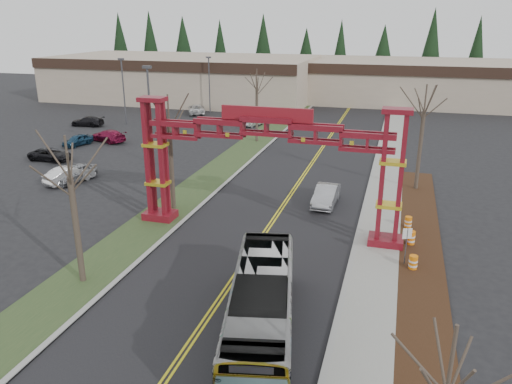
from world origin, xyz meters
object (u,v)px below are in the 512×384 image
at_px(parked_car_far_c, 87,121).
at_px(bare_tree_median_far, 257,88).
at_px(silver_sedan, 326,195).
at_px(light_pole_near, 150,108).
at_px(gateway_arch, 266,147).
at_px(barrel_north, 408,223).
at_px(parked_car_mid_b, 78,140).
at_px(light_pole_mid, 123,87).
at_px(parked_car_mid_a, 108,136).
at_px(parked_car_far_b, 197,109).
at_px(street_sign, 407,239).
at_px(barrel_south, 413,263).
at_px(transit_bus, 261,309).
at_px(parked_car_far_a, 254,120).
at_px(bare_tree_right_far, 424,112).
at_px(retail_building_east, 415,81).
at_px(retail_building_west, 184,78).
at_px(parked_car_near_c, 50,155).
at_px(parked_car_near_a, 74,173).
at_px(parked_car_near_b, 69,175).
at_px(light_pole_far, 209,81).
at_px(barrel_mid, 411,238).
at_px(bare_tree_median_mid, 169,125).
at_px(bare_tree_median_near, 70,178).

height_order(parked_car_far_c, bare_tree_median_far, bare_tree_median_far).
bearing_deg(silver_sedan, light_pole_near, 161.06).
height_order(gateway_arch, barrel_north, gateway_arch).
height_order(parked_car_mid_b, light_pole_mid, light_pole_mid).
relative_size(parked_car_mid_a, parked_car_far_b, 0.94).
bearing_deg(street_sign, barrel_south, -46.18).
bearing_deg(transit_bus, light_pole_near, 114.22).
relative_size(gateway_arch, light_pole_mid, 2.05).
distance_m(transit_bus, barrel_north, 16.41).
height_order(parked_car_mid_a, parked_car_mid_b, parked_car_mid_a).
height_order(parked_car_far_a, bare_tree_right_far, bare_tree_right_far).
height_order(bare_tree_right_far, barrel_south, bare_tree_right_far).
distance_m(retail_building_east, light_pole_mid, 49.80).
bearing_deg(parked_car_mid_a, retail_building_east, 161.36).
distance_m(retail_building_west, parked_car_near_c, 42.91).
height_order(parked_car_near_a, parked_car_far_a, parked_car_near_a).
distance_m(parked_car_near_b, light_pole_near, 10.10).
xyz_separation_m(retail_building_east, silver_sedan, (-6.86, -55.52, -2.75)).
relative_size(parked_car_mid_a, parked_car_far_a, 1.08).
relative_size(bare_tree_right_far, barrel_south, 9.50).
bearing_deg(parked_car_far_a, barrel_south, 139.45).
bearing_deg(light_pole_near, barrel_north, -22.14).
height_order(retail_building_east, light_pole_far, light_pole_far).
distance_m(retail_building_east, barrel_mid, 61.55).
relative_size(transit_bus, barrel_mid, 11.52).
distance_m(parked_car_mid_a, parked_car_far_a, 19.64).
distance_m(parked_car_far_b, street_sign, 52.88).
relative_size(bare_tree_median_mid, barrel_south, 9.32).
distance_m(parked_car_near_c, parked_car_mid_a, 9.05).
bearing_deg(transit_bus, parked_car_near_b, 130.51).
height_order(parked_car_mid_a, bare_tree_right_far, bare_tree_right_far).
distance_m(bare_tree_median_mid, barrel_mid, 18.65).
bearing_deg(light_pole_near, silver_sedan, -20.35).
height_order(light_pole_far, street_sign, light_pole_far).
xyz_separation_m(parked_car_near_b, street_sign, (28.83, -8.02, 0.97)).
relative_size(parked_car_near_a, light_pole_near, 0.47).
bearing_deg(parked_car_near_b, parked_car_far_c, -40.32).
distance_m(transit_bus, parked_car_mid_b, 42.28).
bearing_deg(light_pole_mid, barrel_mid, -38.07).
bearing_deg(street_sign, retail_building_east, 89.29).
bearing_deg(parked_car_far_a, barrel_mid, 141.75).
relative_size(parked_car_near_c, bare_tree_right_far, 0.50).
distance_m(transit_bus, parked_car_far_c, 53.13).
distance_m(parked_car_far_b, parked_car_far_c, 16.60).
bearing_deg(barrel_south, light_pole_near, 146.97).
relative_size(parked_car_mid_b, bare_tree_right_far, 0.42).
distance_m(retail_building_east, bare_tree_median_near, 73.74).
distance_m(parked_car_near_a, parked_car_mid_a, 15.36).
xyz_separation_m(parked_car_mid_a, bare_tree_median_mid, (16.94, -18.01, 5.81)).
height_order(bare_tree_median_far, light_pole_near, light_pole_near).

